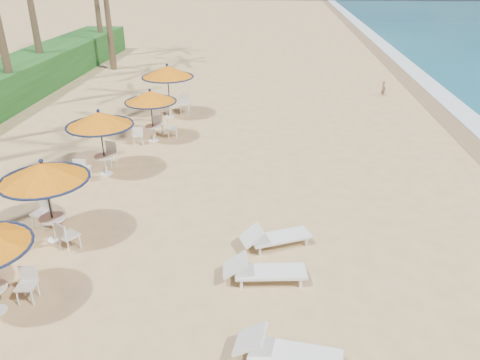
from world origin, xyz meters
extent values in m
plane|color=tan|center=(0.00, 0.00, 0.00)|extent=(160.00, 160.00, 0.00)
cylinder|color=black|center=(-5.39, 3.10, 1.11)|extent=(0.05, 0.05, 2.23)
cone|color=orange|center=(-5.39, 3.10, 1.99)|extent=(2.23, 2.23, 0.48)
torus|color=#111933|center=(-5.39, 3.10, 1.76)|extent=(2.23, 2.23, 0.07)
sphere|color=#111933|center=(-5.39, 3.10, 2.27)|extent=(0.12, 0.12, 0.12)
cylinder|color=silver|center=(-5.39, 3.10, 0.66)|extent=(0.68, 0.68, 0.04)
cylinder|color=silver|center=(-5.39, 3.10, 0.34)|extent=(0.08, 0.08, 0.68)
cylinder|color=black|center=(-5.46, 7.27, 1.11)|extent=(0.05, 0.05, 2.23)
cone|color=orange|center=(-5.46, 7.27, 1.98)|extent=(2.23, 2.23, 0.48)
torus|color=#111933|center=(-5.46, 7.27, 1.76)|extent=(2.23, 2.23, 0.07)
sphere|color=#111933|center=(-5.46, 7.27, 2.26)|extent=(0.12, 0.12, 0.12)
cylinder|color=silver|center=(-5.46, 7.27, 0.66)|extent=(0.68, 0.68, 0.04)
cylinder|color=silver|center=(-5.46, 7.27, 0.34)|extent=(0.08, 0.08, 0.68)
cylinder|color=black|center=(-4.62, 10.61, 1.03)|extent=(0.04, 0.04, 2.06)
cone|color=orange|center=(-4.62, 10.61, 1.84)|extent=(2.06, 2.06, 0.45)
torus|color=#111933|center=(-4.62, 10.61, 1.63)|extent=(2.07, 2.07, 0.06)
sphere|color=#111933|center=(-4.62, 10.61, 2.10)|extent=(0.11, 0.11, 0.11)
cylinder|color=silver|center=(-4.62, 10.61, 0.61)|extent=(0.63, 0.63, 0.04)
cylinder|color=silver|center=(-4.62, 10.61, 0.31)|extent=(0.07, 0.07, 0.63)
cylinder|color=black|center=(-4.62, 13.80, 1.19)|extent=(0.05, 0.05, 2.37)
cone|color=orange|center=(-4.62, 13.80, 2.11)|extent=(2.37, 2.37, 0.52)
torus|color=#111933|center=(-4.62, 13.80, 1.88)|extent=(2.37, 2.37, 0.07)
sphere|color=#111933|center=(-4.62, 13.80, 2.41)|extent=(0.12, 0.12, 0.12)
cylinder|color=silver|center=(-4.62, 13.80, 0.70)|extent=(0.72, 0.72, 0.04)
cylinder|color=silver|center=(-4.62, 13.80, 0.36)|extent=(0.08, 0.08, 0.72)
cube|color=silver|center=(0.80, -0.70, 0.28)|extent=(1.75, 0.85, 0.07)
cube|color=silver|center=(-0.03, -0.57, 0.49)|extent=(0.64, 0.69, 0.42)
cube|color=silver|center=(0.30, 1.77, 0.27)|extent=(1.68, 0.76, 0.07)
cube|color=silver|center=(-0.51, 1.69, 0.48)|extent=(0.60, 0.65, 0.40)
cube|color=silver|center=(0.30, 1.77, 0.12)|extent=(0.06, 0.06, 0.23)
cube|color=silver|center=(0.53, 3.29, 0.26)|extent=(1.67, 1.15, 0.06)
cube|color=silver|center=(-0.19, 2.97, 0.46)|extent=(0.71, 0.73, 0.39)
cube|color=silver|center=(0.53, 3.29, 0.11)|extent=(0.06, 0.06, 0.22)
cone|color=brown|center=(-10.57, 23.66, 4.31)|extent=(0.44, 0.44, 8.63)
imported|color=#96654C|center=(6.07, 18.34, 0.42)|extent=(0.31, 0.36, 0.85)
camera|label=1|loc=(0.29, -7.00, 6.77)|focal=35.00mm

